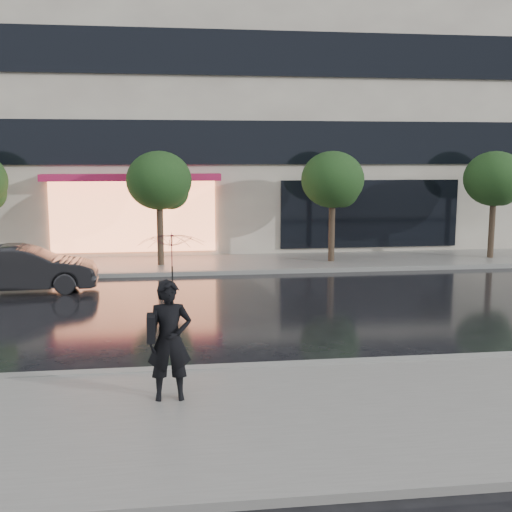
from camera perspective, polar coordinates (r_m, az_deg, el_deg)
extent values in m
plane|color=black|center=(12.84, 4.56, -8.53)|extent=(120.00, 120.00, 0.00)
cube|color=slate|center=(9.86, 8.62, -13.80)|extent=(60.00, 4.50, 0.12)
cube|color=slate|center=(22.69, -0.83, -0.64)|extent=(60.00, 3.50, 0.12)
cube|color=gray|center=(11.89, 5.58, -9.64)|extent=(60.00, 0.25, 0.14)
cube|color=gray|center=(20.98, -0.28, -1.41)|extent=(60.00, 0.25, 0.14)
cube|color=beige|center=(30.51, -2.66, 18.70)|extent=(30.00, 12.00, 18.00)
cube|color=black|center=(24.05, -1.33, 10.05)|extent=(28.00, 0.12, 1.60)
cube|color=black|center=(24.32, -1.36, 17.61)|extent=(28.00, 0.12, 1.60)
cube|color=#FF8C59|center=(24.03, -10.85, 3.45)|extent=(6.00, 0.10, 2.60)
cube|color=#B41B4E|center=(23.61, -11.00, 6.88)|extent=(6.40, 0.70, 0.25)
cube|color=black|center=(25.18, 10.10, 3.72)|extent=(7.00, 0.10, 2.60)
cylinder|color=#33261C|center=(22.14, -8.50, 1.74)|extent=(0.22, 0.22, 2.20)
ellipsoid|color=black|center=(21.99, -8.62, 6.66)|extent=(2.20, 2.20, 1.98)
sphere|color=black|center=(22.20, -7.55, 5.67)|extent=(1.20, 1.20, 1.20)
cylinder|color=#33261C|center=(22.83, 6.74, 2.00)|extent=(0.22, 0.22, 2.20)
ellipsoid|color=black|center=(22.68, 6.82, 6.77)|extent=(2.20, 2.20, 1.98)
sphere|color=black|center=(23.00, 7.65, 5.78)|extent=(1.20, 1.20, 1.20)
cylinder|color=#33261C|center=(24.99, 20.20, 2.11)|extent=(0.22, 0.22, 2.20)
ellipsoid|color=black|center=(24.85, 20.44, 6.46)|extent=(2.20, 2.20, 1.98)
sphere|color=black|center=(25.23, 20.99, 5.55)|extent=(1.20, 1.20, 1.20)
imported|color=black|center=(19.29, -19.89, -1.09)|extent=(4.09, 1.64, 1.32)
imported|color=black|center=(9.97, -7.69, -7.45)|extent=(0.69, 0.46, 1.87)
imported|color=#3F0B1A|center=(9.70, -7.47, -0.58)|extent=(1.02, 1.04, 0.92)
cylinder|color=black|center=(9.80, -7.41, -3.60)|extent=(0.02, 0.02, 0.93)
cube|color=black|center=(9.85, -9.31, -6.33)|extent=(0.13, 0.35, 0.40)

